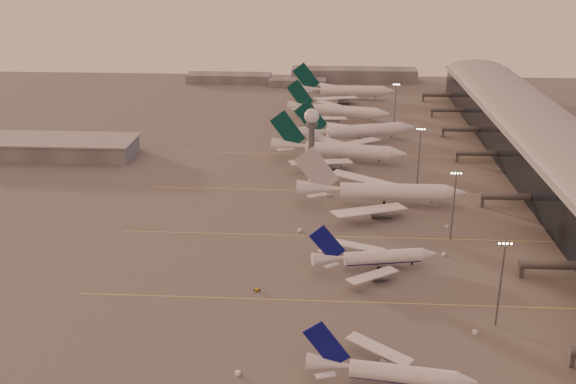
{
  "coord_description": "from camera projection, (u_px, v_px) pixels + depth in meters",
  "views": [
    {
      "loc": [
        12.0,
        -159.47,
        97.17
      ],
      "look_at": [
        -2.54,
        77.62,
        7.57
      ],
      "focal_mm": 42.0,
      "sensor_mm": 36.0,
      "label": 1
    }
  ],
  "objects": [
    {
      "name": "mast_a",
      "position": [
        501.0,
        279.0,
        175.74
      ],
      "size": [
        3.6,
        0.56,
        25.0
      ],
      "color": "#54565B",
      "rests_on": "ground"
    },
    {
      "name": "narrowbody_mid",
      "position": [
        375.0,
        259.0,
        210.26
      ],
      "size": [
        40.48,
        32.01,
        15.96
      ],
      "color": "white",
      "rests_on": "ground"
    },
    {
      "name": "greentail_a",
      "position": [
        339.0,
        153.0,
        311.45
      ],
      "size": [
        63.48,
        50.89,
        23.18
      ],
      "color": "white",
      "rests_on": "ground"
    },
    {
      "name": "taxiway_markings",
      "position": [
        377.0,
        236.0,
        234.49
      ],
      "size": [
        180.0,
        185.25,
        0.02
      ],
      "color": "#EFE154",
      "rests_on": "ground"
    },
    {
      "name": "hangar",
      "position": [
        50.0,
        147.0,
        320.0
      ],
      "size": [
        82.0,
        27.0,
        8.5
      ],
      "color": "slate",
      "rests_on": "ground"
    },
    {
      "name": "radar_tower",
      "position": [
        312.0,
        128.0,
        288.29
      ],
      "size": [
        6.4,
        6.4,
        31.1
      ],
      "color": "#54565B",
      "rests_on": "ground"
    },
    {
      "name": "gsv_truck_b",
      "position": [
        445.0,
        253.0,
        219.73
      ],
      "size": [
        5.53,
        3.89,
        2.11
      ],
      "color": "white",
      "rests_on": "ground"
    },
    {
      "name": "gsv_catering_a",
      "position": [
        476.0,
        327.0,
        175.52
      ],
      "size": [
        5.67,
        3.39,
        4.34
      ],
      "color": "white",
      "rests_on": "ground"
    },
    {
      "name": "gsv_catering_b",
      "position": [
        447.0,
        223.0,
        240.09
      ],
      "size": [
        5.34,
        2.99,
        4.16
      ],
      "color": "white",
      "rests_on": "ground"
    },
    {
      "name": "distant_horizon",
      "position": [
        316.0,
        76.0,
        486.03
      ],
      "size": [
        165.0,
        37.5,
        9.0
      ],
      "color": "slate",
      "rests_on": "ground"
    },
    {
      "name": "greentail_b",
      "position": [
        357.0,
        134.0,
        342.11
      ],
      "size": [
        62.23,
        49.55,
        23.22
      ],
      "color": "white",
      "rests_on": "ground"
    },
    {
      "name": "greentail_d",
      "position": [
        345.0,
        93.0,
        431.88
      ],
      "size": [
        65.37,
        52.8,
        23.75
      ],
      "color": "white",
      "rests_on": "ground"
    },
    {
      "name": "greentail_c",
      "position": [
        338.0,
        113.0,
        383.97
      ],
      "size": [
        59.11,
        47.19,
        21.84
      ],
      "color": "white",
      "rests_on": "ground"
    },
    {
      "name": "widebody_white",
      "position": [
        381.0,
        195.0,
        260.38
      ],
      "size": [
        66.23,
        53.08,
        23.3
      ],
      "color": "white",
      "rests_on": "ground"
    },
    {
      "name": "gsv_tug_hangar",
      "position": [
        380.0,
        152.0,
        324.85
      ],
      "size": [
        3.92,
        2.47,
        1.09
      ],
      "color": "gold",
      "rests_on": "ground"
    },
    {
      "name": "gsv_tug_mid",
      "position": [
        257.0,
        290.0,
        197.75
      ],
      "size": [
        3.58,
        3.37,
        0.88
      ],
      "color": "gold",
      "rests_on": "ground"
    },
    {
      "name": "gsv_truck_a",
      "position": [
        239.0,
        371.0,
        159.52
      ],
      "size": [
        5.91,
        5.09,
        2.34
      ],
      "color": "white",
      "rests_on": "ground"
    },
    {
      "name": "mast_d",
      "position": [
        395.0,
        104.0,
        363.09
      ],
      "size": [
        3.6,
        0.56,
        25.0
      ],
      "color": "#54565B",
      "rests_on": "ground"
    },
    {
      "name": "gsv_truck_c",
      "position": [
        301.0,
        229.0,
        237.57
      ],
      "size": [
        6.24,
        4.5,
        2.39
      ],
      "color": "white",
      "rests_on": "ground"
    },
    {
      "name": "narrowbody_near",
      "position": [
        390.0,
        375.0,
        154.59
      ],
      "size": [
        39.84,
        31.61,
        15.61
      ],
      "color": "white",
      "rests_on": "ground"
    },
    {
      "name": "mast_b",
      "position": [
        454.0,
        202.0,
        227.27
      ],
      "size": [
        3.6,
        0.56,
        25.0
      ],
      "color": "#54565B",
      "rests_on": "ground"
    },
    {
      "name": "terminal",
      "position": [
        560.0,
        163.0,
        276.83
      ],
      "size": [
        57.0,
        362.0,
        23.04
      ],
      "color": "black",
      "rests_on": "ground"
    },
    {
      "name": "gsv_tug_far",
      "position": [
        330.0,
        196.0,
        270.09
      ],
      "size": [
        2.96,
        3.47,
        0.85
      ],
      "color": "white",
      "rests_on": "ground"
    },
    {
      "name": "ground",
      "position": [
        280.0,
        318.0,
        183.91
      ],
      "size": [
        700.0,
        700.0,
        0.0
      ],
      "primitive_type": "plane",
      "color": "#5F5D5D",
      "rests_on": "ground"
    },
    {
      "name": "mast_c",
      "position": [
        419.0,
        153.0,
        278.92
      ],
      "size": [
        3.6,
        0.56,
        25.0
      ],
      "color": "#54565B",
      "rests_on": "ground"
    }
  ]
}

